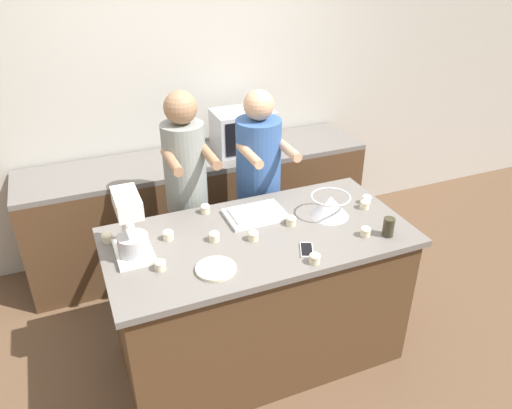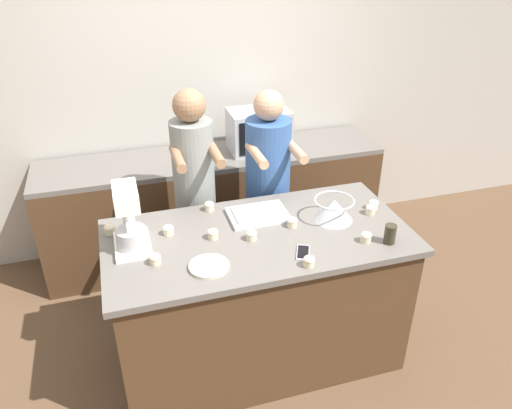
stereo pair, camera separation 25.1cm
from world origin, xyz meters
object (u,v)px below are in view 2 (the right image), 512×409
Objects in this scene: cupcake_4 at (292,222)px; cupcake_9 at (155,259)px; cupcake_8 at (251,235)px; drinking_glass at (390,234)px; small_plate at (209,266)px; cupcake_0 at (366,237)px; cupcake_7 at (168,230)px; cupcake_10 at (109,229)px; stand_mixer at (129,222)px; cupcake_3 at (371,209)px; cupcake_6 at (373,204)px; baking_tray at (258,214)px; person_left at (195,198)px; cupcake_1 at (209,206)px; mixing_bowl at (334,209)px; person_right at (268,193)px; microwave_oven at (259,130)px; cupcake_5 at (213,234)px; cupcake_2 at (309,261)px; cell_phone at (303,253)px.

cupcake_9 is at bearing -170.28° from cupcake_4.
cupcake_9 is at bearing -172.12° from cupcake_8.
drinking_glass is 0.53× the size of small_plate.
cupcake_0 is at bearing -38.46° from cupcake_4.
cupcake_10 is at bearing 162.01° from cupcake_7.
stand_mixer is 1.49m from cupcake_3.
cupcake_6 is (0.05, 0.05, 0.00)m from cupcake_3.
baking_tray is 5.85× the size of cupcake_8.
small_plate is 3.47× the size of cupcake_6.
cupcake_1 is at bearing -82.25° from person_left.
mixing_bowl is at bearing -20.89° from baking_tray.
cupcake_6 is (1.53, 0.00, -0.14)m from stand_mixer.
cupcake_0 is at bearing -71.79° from person_right.
microwave_oven is at bearing 105.90° from cupcake_3.
person_right reaches higher than cupcake_5.
microwave_oven is (0.12, 0.62, 0.25)m from person_right.
cupcake_2 is at bearing -144.03° from cupcake_6.
person_left is at bearing 112.28° from cupcake_2.
drinking_glass is (1.43, -0.38, -0.11)m from stand_mixer.
baking_tray is at bearing 64.83° from cupcake_8.
mixing_bowl is 3.97× the size of cupcake_4.
cupcake_9 is (-0.85, -0.14, 0.00)m from cupcake_4.
cupcake_10 reaches higher than small_plate.
cupcake_0 is (0.92, -0.01, 0.02)m from small_plate.
person_right is 0.52m from baking_tray.
cupcake_8 is at bearing -166.60° from cupcake_4.
person_left is at bearing 124.72° from baking_tray.
cell_phone is at bearing -75.14° from baking_tray.
drinking_glass is 0.58m from cupcake_4.
small_plate is 1.14m from cupcake_3.
baking_tray is 0.37m from cupcake_5.
cell_phone is at bearing -42.84° from cupcake_8.
baking_tray is 5.85× the size of cupcake_7.
person_left reaches higher than cupcake_7.
small_plate is (-1.05, 0.06, -0.05)m from drinking_glass.
cupcake_1 is at bearing 141.88° from cupcake_0.
mixing_bowl reaches higher than cupcake_5.
stand_mixer is at bearing 176.74° from cupcake_4.
cupcake_10 is at bearing 170.33° from mixing_bowl.
cupcake_1 is at bearing 36.02° from cupcake_7.
person_right is 25.59× the size of cupcake_8.
stand_mixer reaches higher than cupcake_7.
cupcake_1 is (-0.72, 0.33, -0.04)m from mixing_bowl.
stand_mixer is 3.30× the size of drinking_glass.
cupcake_2 reaches higher than baking_tray.
mixing_bowl is (1.22, -0.04, -0.09)m from stand_mixer.
person_right reaches higher than cupcake_4.
cupcake_4 is 1.00× the size of cupcake_5.
baking_tray is 0.72m from cupcake_3.
cupcake_4 is (0.06, 0.40, 0.00)m from cupcake_2.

